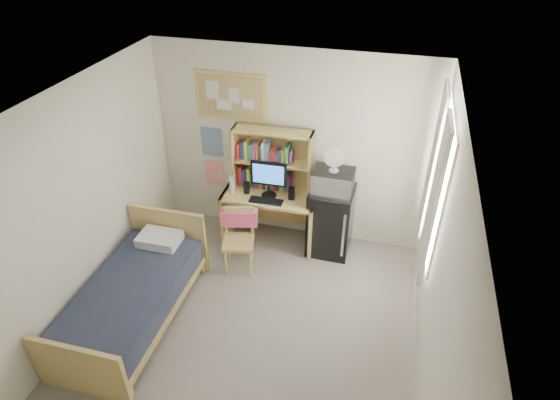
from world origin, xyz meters
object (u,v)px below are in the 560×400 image
(bulletin_board, at_px, (231,97))
(speaker_right, at_px, (292,193))
(desk_chair, at_px, (239,242))
(bed, at_px, (133,302))
(mini_fridge, at_px, (330,220))
(desk, at_px, (270,217))
(monitor, at_px, (269,180))
(microwave, at_px, (333,181))
(desk_fan, at_px, (335,160))
(speaker_left, at_px, (247,188))

(bulletin_board, distance_m, speaker_right, 1.43)
(desk_chair, relative_size, bed, 0.44)
(bulletin_board, height_order, mini_fridge, bulletin_board)
(desk, xyz_separation_m, monitor, (0.00, -0.06, 0.63))
(bulletin_board, bearing_deg, mini_fridge, -11.30)
(mini_fridge, bearing_deg, microwave, -90.00)
(desk_fan, bearing_deg, speaker_left, -174.84)
(bulletin_board, relative_size, speaker_right, 5.52)
(desk, xyz_separation_m, speaker_right, (0.30, -0.05, 0.47))
(speaker_left, relative_size, desk_fan, 0.54)
(mini_fridge, height_order, microwave, microwave)
(speaker_left, bearing_deg, monitor, -0.00)
(desk_chair, height_order, speaker_left, speaker_left)
(bulletin_board, height_order, desk_fan, bulletin_board)
(bed, bearing_deg, speaker_left, 64.91)
(microwave, bearing_deg, bed, -135.45)
(bulletin_board, relative_size, desk, 0.76)
(speaker_right, height_order, microwave, microwave)
(desk_chair, bearing_deg, bed, -140.65)
(desk, distance_m, speaker_left, 0.56)
(desk_fan, bearing_deg, monitor, -173.77)
(speaker_right, bearing_deg, bed, -129.87)
(desk_chair, relative_size, desk_fan, 2.85)
(bulletin_board, height_order, speaker_left, bulletin_board)
(bed, distance_m, monitor, 2.18)
(speaker_left, xyz_separation_m, speaker_right, (0.60, 0.01, 0.01))
(desk, bearing_deg, bed, -122.48)
(desk_fan, bearing_deg, microwave, 0.00)
(monitor, bearing_deg, bed, -123.39)
(microwave, bearing_deg, mini_fridge, 90.00)
(speaker_right, bearing_deg, desk_fan, 6.29)
(mini_fridge, relative_size, monitor, 1.91)
(monitor, bearing_deg, speaker_right, -0.00)
(speaker_right, bearing_deg, desk, 168.69)
(desk, relative_size, desk_chair, 1.47)
(desk, distance_m, speaker_right, 0.56)
(desk_chair, xyz_separation_m, desk_fan, (1.04, 0.66, 0.95))
(bed, xyz_separation_m, monitor, (1.09, 1.73, 0.76))
(bed, bearing_deg, desk, 58.21)
(mini_fridge, height_order, speaker_left, mini_fridge)
(speaker_left, distance_m, microwave, 1.14)
(bulletin_board, distance_m, mini_fridge, 2.03)
(mini_fridge, bearing_deg, bulletin_board, 169.75)
(speaker_left, distance_m, desk_fan, 1.23)
(mini_fridge, xyz_separation_m, microwave, (-0.00, -0.02, 0.61))
(monitor, relative_size, speaker_left, 3.08)
(desk, bearing_deg, speaker_left, -168.69)
(bulletin_board, bearing_deg, desk, -28.10)
(speaker_right, bearing_deg, mini_fridge, 8.48)
(bulletin_board, relative_size, speaker_left, 5.91)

